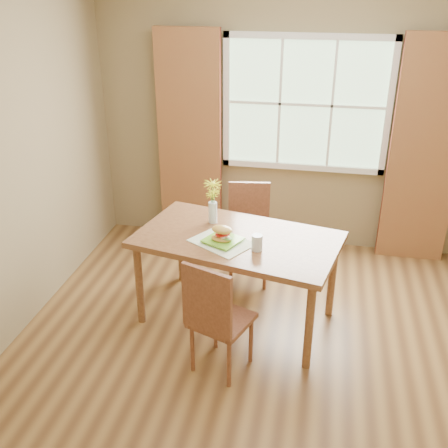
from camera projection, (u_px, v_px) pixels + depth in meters
name	position (u px, v px, depth m)	size (l,w,h in m)	color
room	(289.00, 190.00, 3.48)	(4.24, 3.84, 2.74)	brown
window	(306.00, 104.00, 5.07)	(1.62, 0.06, 1.32)	#9CC494
curtain_left	(190.00, 141.00, 5.36)	(0.65, 0.08, 2.20)	#5F2216
curtain_right	(425.00, 154.00, 4.96)	(0.65, 0.08, 2.20)	#5F2216
dining_table	(237.00, 246.00, 4.17)	(1.73, 1.20, 0.77)	brown
chair_near	(216.00, 315.00, 3.64)	(0.50, 0.50, 0.92)	brown
chair_far	(249.00, 228.00, 4.87)	(0.44, 0.44, 0.92)	brown
placemat	(222.00, 242.00, 4.05)	(0.45, 0.33, 0.01)	silver
plate	(223.00, 241.00, 4.05)	(0.25, 0.25, 0.01)	#70BB2E
croissant_sandwich	(222.00, 234.00, 4.01)	(0.19, 0.14, 0.13)	#EBC250
water_glass	(257.00, 243.00, 3.91)	(0.08, 0.08, 0.12)	silver
flower_vase	(213.00, 198.00, 4.28)	(0.15, 0.15, 0.37)	silver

